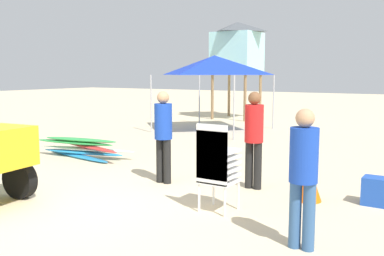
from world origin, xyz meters
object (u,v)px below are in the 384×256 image
at_px(surfboard_pile, 81,148).
at_px(traffic_cone_far, 309,184).
at_px(lifeguard_near_left, 163,131).
at_px(cooler_box, 383,192).
at_px(stacked_plastic_chairs, 216,162).
at_px(lifeguard_near_center, 303,170).
at_px(popup_canopy, 214,65).
at_px(lifeguard_tower, 237,48).
at_px(lifeguard_near_right, 254,133).

distance_m(surfboard_pile, traffic_cone_far, 5.71).
height_order(lifeguard_near_left, traffic_cone_far, lifeguard_near_left).
distance_m(surfboard_pile, cooler_box, 6.70).
distance_m(stacked_plastic_chairs, lifeguard_near_center, 1.61).
distance_m(stacked_plastic_chairs, popup_canopy, 9.20).
distance_m(lifeguard_near_center, cooler_box, 2.41).
bearing_deg(lifeguard_tower, popup_canopy, -74.14).
bearing_deg(cooler_box, surfboard_pile, 177.73).
bearing_deg(lifeguard_near_left, stacked_plastic_chairs, -30.98).
relative_size(popup_canopy, lifeguard_tower, 0.76).
height_order(stacked_plastic_chairs, lifeguard_near_right, lifeguard_near_right).
bearing_deg(lifeguard_near_left, traffic_cone_far, 6.63).
height_order(lifeguard_near_center, popup_canopy, popup_canopy).
bearing_deg(popup_canopy, traffic_cone_far, -50.47).
height_order(stacked_plastic_chairs, lifeguard_tower, lifeguard_tower).
xyz_separation_m(stacked_plastic_chairs, lifeguard_near_right, (-0.09, 1.50, 0.22)).
relative_size(surfboard_pile, traffic_cone_far, 4.76).
bearing_deg(surfboard_pile, cooler_box, -2.27).
height_order(lifeguard_near_center, traffic_cone_far, lifeguard_near_center).
bearing_deg(traffic_cone_far, lifeguard_near_left, -173.37).
bearing_deg(lifeguard_tower, stacked_plastic_chairs, -64.70).
relative_size(surfboard_pile, lifeguard_near_left, 1.57).
xyz_separation_m(lifeguard_tower, traffic_cone_far, (6.58, -10.61, -2.79)).
xyz_separation_m(popup_canopy, traffic_cone_far, (5.45, -6.60, -1.99)).
xyz_separation_m(surfboard_pile, traffic_cone_far, (5.68, -0.60, 0.04)).
distance_m(lifeguard_near_left, cooler_box, 3.75).
xyz_separation_m(stacked_plastic_chairs, traffic_cone_far, (0.96, 1.29, -0.47)).
height_order(lifeguard_near_left, popup_canopy, popup_canopy).
bearing_deg(lifeguard_near_center, stacked_plastic_chairs, 157.06).
bearing_deg(surfboard_pile, lifeguard_near_center, -22.08).
bearing_deg(lifeguard_tower, traffic_cone_far, -58.17).
distance_m(lifeguard_near_center, traffic_cone_far, 2.08).
relative_size(lifeguard_near_left, traffic_cone_far, 3.03).
height_order(surfboard_pile, lifeguard_near_left, lifeguard_near_left).
distance_m(lifeguard_near_right, popup_canopy, 7.86).
relative_size(lifeguard_tower, traffic_cone_far, 7.57).
xyz_separation_m(lifeguard_near_left, cooler_box, (3.62, 0.64, -0.75)).
xyz_separation_m(traffic_cone_far, cooler_box, (1.02, 0.34, -0.06)).
distance_m(lifeguard_near_left, lifeguard_near_right, 1.63).
relative_size(lifeguard_near_left, lifeguard_tower, 0.40).
bearing_deg(cooler_box, popup_canopy, 135.89).
bearing_deg(stacked_plastic_chairs, cooler_box, 39.34).
distance_m(surfboard_pile, lifeguard_tower, 10.44).
relative_size(surfboard_pile, lifeguard_near_right, 1.56).
relative_size(stacked_plastic_chairs, surfboard_pile, 0.49).
distance_m(lifeguard_near_left, lifeguard_tower, 11.80).
bearing_deg(stacked_plastic_chairs, lifeguard_near_left, 149.02).
bearing_deg(stacked_plastic_chairs, surfboard_pile, 158.19).
xyz_separation_m(stacked_plastic_chairs, lifeguard_near_left, (-1.64, 0.98, 0.22)).
height_order(traffic_cone_far, cooler_box, traffic_cone_far).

